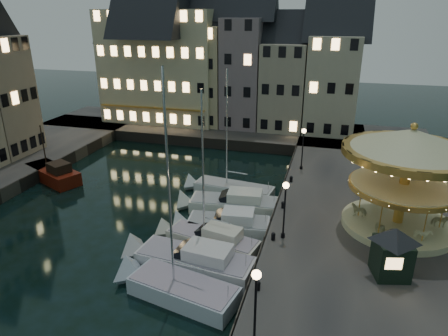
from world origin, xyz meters
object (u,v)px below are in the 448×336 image
(streetlamp_a, at_px, (256,298))
(motorboat_c, at_px, (208,240))
(streetlamp_b, at_px, (285,202))
(bollard_d, at_px, (291,179))
(motorboat_a, at_px, (175,288))
(carousel, at_px, (408,161))
(bollard_b, at_px, (273,236))
(motorboat_f, at_px, (228,189))
(ticket_kiosk, at_px, (394,244))
(motorboat_e, at_px, (230,204))
(bollard_a, at_px, (258,285))
(red_fishing_boat, at_px, (54,174))
(bollard_c, at_px, (283,204))
(motorboat_d, at_px, (223,225))
(motorboat_b, at_px, (190,260))
(streetlamp_d, at_px, (446,180))
(streetlamp_c, at_px, (303,143))

(streetlamp_a, xyz_separation_m, motorboat_c, (-5.28, 9.28, -3.34))
(streetlamp_b, distance_m, bollard_d, 10.30)
(streetlamp_b, bearing_deg, streetlamp_a, -90.00)
(motorboat_a, bearing_deg, carousel, 36.47)
(bollard_d, bearing_deg, carousel, -37.08)
(bollard_b, xyz_separation_m, bollard_d, (0.00, 10.50, 0.00))
(motorboat_f, xyz_separation_m, ticket_kiosk, (12.86, -10.97, 2.90))
(motorboat_e, bearing_deg, streetlamp_b, -45.24)
(bollard_d, bearing_deg, streetlamp_a, -88.28)
(bollard_a, relative_size, carousel, 0.06)
(motorboat_a, relative_size, red_fishing_boat, 1.76)
(ticket_kiosk, bearing_deg, bollard_b, 164.13)
(bollard_a, bearing_deg, motorboat_c, 131.56)
(red_fishing_boat, relative_size, ticket_kiosk, 2.02)
(bollard_c, height_order, carousel, carousel)
(motorboat_d, relative_size, motorboat_e, 0.86)
(motorboat_b, height_order, ticket_kiosk, ticket_kiosk)
(streetlamp_d, bearing_deg, bollard_c, -168.14)
(bollard_c, xyz_separation_m, bollard_d, (0.00, 5.50, 0.00))
(motorboat_b, relative_size, motorboat_e, 1.04)
(streetlamp_d, height_order, motorboat_c, motorboat_c)
(motorboat_c, xyz_separation_m, red_fishing_boat, (-18.77, 7.66, 0.01))
(bollard_a, distance_m, motorboat_e, 12.21)
(red_fishing_boat, xyz_separation_m, carousel, (31.86, -3.30, 5.77))
(bollard_b, relative_size, motorboat_b, 0.06)
(streetlamp_c, bearing_deg, bollard_a, -91.76)
(streetlamp_c, relative_size, motorboat_d, 0.57)
(streetlamp_c, xyz_separation_m, motorboat_c, (-5.28, -14.22, -3.34))
(streetlamp_c, height_order, motorboat_b, streetlamp_c)
(bollard_a, height_order, motorboat_e, motorboat_e)
(bollard_a, relative_size, bollard_b, 1.00)
(ticket_kiosk, bearing_deg, streetlamp_c, 112.53)
(motorboat_c, bearing_deg, bollard_c, 48.13)
(motorboat_e, distance_m, ticket_kiosk, 14.50)
(motorboat_c, distance_m, ticket_kiosk, 12.39)
(streetlamp_d, relative_size, motorboat_c, 0.40)
(motorboat_d, bearing_deg, streetlamp_b, -19.30)
(bollard_c, bearing_deg, motorboat_d, -146.07)
(ticket_kiosk, bearing_deg, bollard_d, 120.03)
(streetlamp_d, distance_m, motorboat_b, 20.18)
(ticket_kiosk, bearing_deg, motorboat_e, 146.62)
(bollard_a, height_order, carousel, carousel)
(streetlamp_a, height_order, motorboat_c, motorboat_c)
(motorboat_a, bearing_deg, ticket_kiosk, 16.71)
(carousel, relative_size, ticket_kiosk, 2.50)
(motorboat_b, xyz_separation_m, ticket_kiosk, (12.32, 0.84, 2.79))
(bollard_b, bearing_deg, motorboat_f, 122.15)
(bollard_c, xyz_separation_m, ticket_kiosk, (7.26, -7.06, 1.83))
(streetlamp_c, distance_m, bollard_d, 4.29)
(motorboat_d, distance_m, motorboat_f, 6.87)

